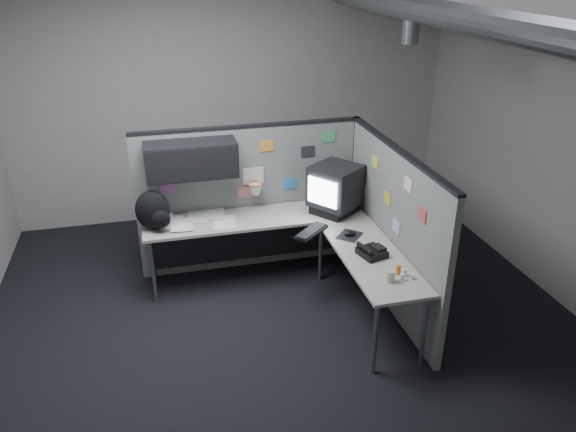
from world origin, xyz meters
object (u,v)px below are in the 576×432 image
object	(u,v)px
keyboard	(311,232)
backpack	(153,211)
phone	(371,252)
monitor	(335,189)
desk	(284,236)

from	to	relation	value
keyboard	backpack	size ratio (longest dim) A/B	1.00
phone	backpack	distance (m)	2.16
monitor	phone	world-z (taller)	monitor
monitor	phone	xyz separation A→B (m)	(0.02, -0.99, -0.22)
desk	backpack	distance (m)	1.32
monitor	keyboard	xyz separation A→B (m)	(-0.38, -0.43, -0.25)
desk	monitor	bearing A→B (deg)	18.38
desk	phone	bearing A→B (deg)	-51.67
backpack	monitor	bearing A→B (deg)	-12.06
desk	backpack	world-z (taller)	backpack
keyboard	backpack	bearing A→B (deg)	164.88
desk	phone	distance (m)	1.02
keyboard	phone	xyz separation A→B (m)	(0.40, -0.57, 0.02)
desk	backpack	size ratio (longest dim) A/B	5.64
keyboard	phone	distance (m)	0.70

